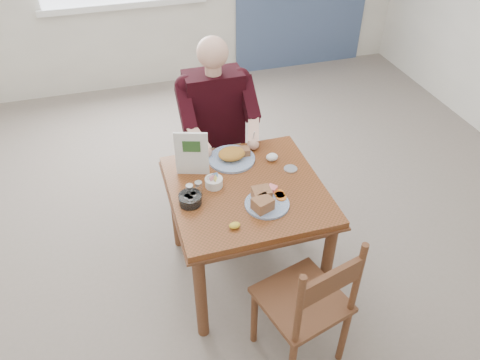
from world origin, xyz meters
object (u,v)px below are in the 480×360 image
object	(u,v)px
table	(246,201)
chair_far	(215,151)
chair_near	(307,304)
diner	(217,119)
near_plate	(265,201)
far_plate	(233,156)

from	to	relation	value
table	chair_far	xyz separation A→B (m)	(0.00, 0.80, -0.16)
chair_near	diner	size ratio (longest dim) A/B	0.69
chair_near	near_plate	distance (m)	0.61
far_plate	near_plate	bearing A→B (deg)	-83.17
diner	far_plate	world-z (taller)	diner
chair_far	diner	bearing A→B (deg)	-89.99
near_plate	chair_near	bearing A→B (deg)	-82.65
chair_far	diner	xyz separation A→B (m)	(0.00, -0.09, 0.33)
chair_near	far_plate	bearing A→B (deg)	97.11
table	near_plate	size ratio (longest dim) A/B	3.04
table	chair_near	world-z (taller)	chair_near
table	chair_far	world-z (taller)	chair_far
near_plate	diner	bearing A→B (deg)	93.41
table	chair_near	bearing A→B (deg)	-80.26
near_plate	far_plate	world-z (taller)	near_plate
chair_near	table	bearing A→B (deg)	99.74
chair_near	near_plate	world-z (taller)	chair_near
diner	chair_near	bearing A→B (deg)	-85.12
chair_far	chair_near	distance (m)	1.50
chair_near	diner	xyz separation A→B (m)	(-0.12, 1.41, 0.33)
far_plate	diner	bearing A→B (deg)	89.51
chair_near	near_plate	bearing A→B (deg)	97.35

